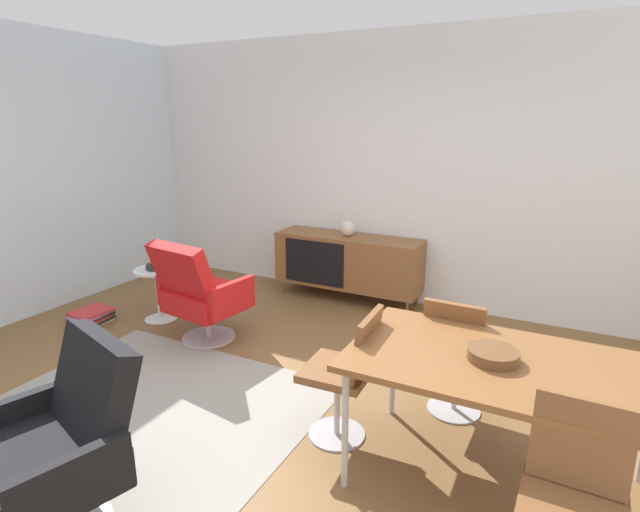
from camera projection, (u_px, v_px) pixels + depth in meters
The scene contains 15 objects.
ground_plane at pixel (273, 419), 3.30m from camera, with size 8.32×8.32×0.00m, color brown.
wall_back at pixel (404, 172), 5.15m from camera, with size 6.80×0.12×2.80m, color white.
sideboard at pixel (348, 261), 5.37m from camera, with size 1.60×0.45×0.72m.
vase_cobalt at pixel (348, 228), 5.27m from camera, with size 0.16×0.16×0.16m.
dining_table at pixel (505, 369), 2.53m from camera, with size 1.60×0.90×0.74m.
wooden_bowl_on_table at pixel (493, 355), 2.53m from camera, with size 0.26×0.26×0.06m, color brown.
dining_chair_back_left at pixel (456, 351), 3.23m from camera, with size 0.41×0.44×0.86m.
dining_chair_front_right at pixel (573, 502), 1.96m from camera, with size 0.41×0.43×0.86m.
dining_chair_near_window at pixel (347, 370), 2.99m from camera, with size 0.44×0.42×0.86m.
lounge_chair_red at pixel (200, 292), 4.34m from camera, with size 0.78×0.73×0.95m.
armchair_black_shell at pixel (62, 442), 2.33m from camera, with size 0.84×0.80×0.95m.
side_table_round at pixel (158, 288), 4.87m from camera, with size 0.44×0.44×0.52m.
fruit_bowl at pixel (156, 265), 4.81m from camera, with size 0.20×0.20×0.11m.
magazine_stack at pixel (91, 317), 4.81m from camera, with size 0.33×0.40×0.14m.
area_rug at pixel (157, 404), 3.46m from camera, with size 2.20×1.70×0.01m, color gray.
Camera 1 is at (1.60, -2.42, 1.94)m, focal length 27.67 mm.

